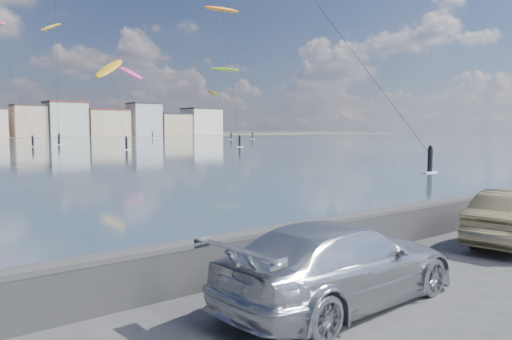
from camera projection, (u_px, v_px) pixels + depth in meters
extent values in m
plane|color=#333335|center=(352.00, 312.00, 8.82)|extent=(700.00, 700.00, 0.00)
cube|color=#28282B|center=(257.00, 256.00, 10.89)|extent=(400.00, 0.35, 0.90)
cylinder|color=#28282B|center=(257.00, 236.00, 10.86)|extent=(400.00, 0.36, 0.36)
cube|color=#CCB293|center=(29.00, 122.00, 178.98)|extent=(11.00, 9.00, 11.00)
cube|color=#383330|center=(28.00, 105.00, 178.49)|extent=(11.22, 9.18, 0.60)
cube|color=#B7C6BC|center=(66.00, 120.00, 186.96)|extent=(14.00, 11.00, 12.50)
cube|color=brown|center=(65.00, 102.00, 186.41)|extent=(14.28, 11.22, 0.60)
cube|color=beige|center=(106.00, 123.00, 196.66)|extent=(16.00, 12.00, 10.00)
cube|color=brown|center=(105.00, 110.00, 196.22)|extent=(16.32, 12.24, 0.60)
cube|color=#B2B7C6|center=(144.00, 120.00, 206.75)|extent=(12.00, 10.00, 13.00)
cube|color=#2D2D33|center=(144.00, 104.00, 206.18)|extent=(12.24, 10.20, 0.60)
cube|color=#CCB293|center=(173.00, 125.00, 215.28)|extent=(14.00, 11.00, 9.00)
cube|color=#2D2D33|center=(173.00, 114.00, 214.87)|extent=(14.28, 11.22, 0.60)
cube|color=white|center=(202.00, 122.00, 224.15)|extent=(15.00, 12.00, 11.50)
cube|color=#383330|center=(201.00, 109.00, 223.64)|extent=(15.30, 12.24, 0.60)
imported|color=silver|center=(340.00, 263.00, 9.16)|extent=(5.38, 2.44, 1.53)
ellipsoid|color=#BF8C19|center=(51.00, 27.00, 140.32)|extent=(8.08, 6.15, 4.64)
cube|color=white|center=(59.00, 140.00, 128.72)|extent=(1.40, 0.42, 0.08)
cylinder|color=black|center=(59.00, 137.00, 128.64)|extent=(0.36, 0.36, 1.70)
sphere|color=black|center=(59.00, 133.00, 128.57)|extent=(0.28, 0.28, 0.28)
cylinder|color=black|center=(55.00, 79.00, 134.46)|extent=(3.42, 15.60, 30.28)
ellipsoid|color=#8CD826|center=(224.00, 69.00, 155.06)|extent=(8.81, 8.37, 1.69)
cube|color=white|center=(252.00, 139.00, 145.37)|extent=(1.40, 0.42, 0.08)
cylinder|color=black|center=(252.00, 136.00, 145.30)|extent=(0.36, 0.36, 1.70)
sphere|color=black|center=(252.00, 133.00, 145.22)|extent=(0.28, 0.28, 0.28)
cylinder|color=black|center=(238.00, 101.00, 150.16)|extent=(0.19, 14.61, 20.15)
ellipsoid|color=orange|center=(222.00, 9.00, 93.54)|extent=(8.30, 2.73, 1.40)
cube|color=white|center=(240.00, 147.00, 85.14)|extent=(1.40, 0.42, 0.08)
cylinder|color=black|center=(240.00, 141.00, 85.06)|extent=(0.36, 0.36, 1.70)
sphere|color=black|center=(240.00, 136.00, 84.99)|extent=(0.28, 0.28, 0.28)
cylinder|color=black|center=(230.00, 71.00, 89.29)|extent=(3.79, 10.56, 24.14)
cube|color=white|center=(33.00, 146.00, 86.17)|extent=(1.40, 0.42, 0.08)
cylinder|color=black|center=(33.00, 141.00, 86.09)|extent=(0.36, 0.36, 1.70)
sphere|color=black|center=(32.00, 136.00, 86.01)|extent=(0.28, 0.28, 0.28)
cylinder|color=black|center=(13.00, 78.00, 89.61)|extent=(2.63, 13.52, 21.65)
ellipsoid|color=#E5338C|center=(131.00, 73.00, 171.39)|extent=(7.83, 7.11, 5.88)
cube|color=white|center=(152.00, 138.00, 166.67)|extent=(1.40, 0.42, 0.08)
cylinder|color=black|center=(152.00, 135.00, 166.59)|extent=(0.36, 0.36, 1.70)
sphere|color=black|center=(152.00, 132.00, 166.52)|extent=(0.28, 0.28, 0.28)
cylinder|color=black|center=(141.00, 103.00, 168.98)|extent=(2.49, 10.40, 20.77)
ellipsoid|color=#BF8C19|center=(109.00, 68.00, 84.82)|extent=(8.07, 6.66, 4.94)
cube|color=white|center=(127.00, 150.00, 73.68)|extent=(1.40, 0.42, 0.08)
cylinder|color=black|center=(126.00, 143.00, 73.61)|extent=(0.36, 0.36, 1.70)
sphere|color=black|center=(126.00, 137.00, 73.53)|extent=(0.28, 0.28, 0.28)
cylinder|color=black|center=(117.00, 102.00, 79.20)|extent=(3.07, 13.31, 12.06)
cube|color=white|center=(59.00, 145.00, 95.31)|extent=(1.40, 0.42, 0.08)
cylinder|color=black|center=(59.00, 140.00, 95.23)|extent=(0.36, 0.36, 1.70)
sphere|color=black|center=(59.00, 135.00, 95.16)|extent=(0.28, 0.28, 0.28)
cylinder|color=black|center=(57.00, 62.00, 96.94)|extent=(2.09, 6.05, 29.65)
ellipsoid|color=#BF8C19|center=(212.00, 93.00, 147.53)|extent=(6.15, 9.50, 2.60)
cube|color=white|center=(231.00, 139.00, 140.95)|extent=(1.40, 0.42, 0.08)
cylinder|color=black|center=(231.00, 136.00, 140.87)|extent=(0.36, 0.36, 1.70)
sphere|color=black|center=(231.00, 133.00, 140.80)|extent=(0.28, 0.28, 0.28)
cylinder|color=black|center=(221.00, 114.00, 144.19)|extent=(0.24, 9.73, 12.23)
cube|color=white|center=(430.00, 172.00, 36.06)|extent=(1.40, 0.42, 0.08)
cylinder|color=black|center=(430.00, 160.00, 35.99)|extent=(0.36, 0.36, 1.70)
sphere|color=black|center=(430.00, 147.00, 35.91)|extent=(0.28, 0.28, 0.28)
cylinder|color=black|center=(337.00, 30.00, 39.69)|extent=(4.02, 14.84, 19.48)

